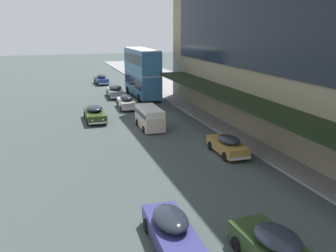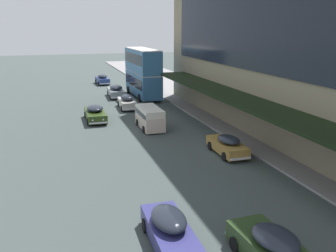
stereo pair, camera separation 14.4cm
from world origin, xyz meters
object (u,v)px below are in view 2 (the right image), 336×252
sedan_trailing_near (170,230)px  sedan_trailing_mid (272,247)px  transit_bus_kerbside_front (143,71)px  sedan_oncoming_front (95,113)px  sedan_second_near (227,145)px  sedan_lead_near (127,102)px  vw_van (149,117)px  sedan_far_back (116,91)px  sedan_lead_mid (102,79)px

sedan_trailing_near → sedan_trailing_mid: sedan_trailing_mid is taller
transit_bus_kerbside_front → sedan_oncoming_front: size_ratio=1.97×
sedan_oncoming_front → sedan_second_near: 15.32m
sedan_trailing_near → sedan_lead_near: sedan_lead_near is taller
sedan_trailing_near → vw_van: 19.06m
sedan_oncoming_front → sedan_far_back: 12.58m
sedan_trailing_near → sedan_second_near: bearing=52.5°
sedan_lead_mid → sedan_oncoming_front: sedan_lead_mid is taller
sedan_trailing_near → sedan_second_near: (7.62, 9.93, -0.01)m
sedan_second_near → transit_bus_kerbside_front: bearing=91.1°
transit_bus_kerbside_front → sedan_oncoming_front: 13.50m
sedan_far_back → sedan_trailing_mid: sedan_far_back is taller
sedan_lead_mid → sedan_trailing_near: 46.88m
sedan_far_back → sedan_lead_near: bearing=-90.1°
sedan_lead_mid → sedan_second_near: sedan_lead_mid is taller
sedan_trailing_near → sedan_lead_near: 27.78m
sedan_lead_near → sedan_lead_mid: bearing=90.4°
sedan_oncoming_front → sedan_far_back: size_ratio=0.99×
transit_bus_kerbside_front → vw_van: transit_bus_kerbside_front is taller
vw_van → sedan_lead_mid: bearing=90.9°
sedan_trailing_mid → transit_bus_kerbside_front: bearing=84.1°
sedan_lead_mid → sedan_trailing_near: (-3.61, -46.74, -0.04)m
transit_bus_kerbside_front → sedan_oncoming_front: transit_bus_kerbside_front is taller
sedan_lead_mid → sedan_trailing_near: bearing=-94.4°
sedan_far_back → vw_van: vw_van is taller
sedan_lead_mid → vw_van: 28.12m
sedan_trailing_mid → sedan_second_near: bearing=71.3°
sedan_oncoming_front → sedan_far_back: sedan_far_back is taller
transit_bus_kerbside_front → sedan_lead_near: transit_bus_kerbside_front is taller
sedan_oncoming_front → sedan_lead_near: sedan_lead_near is taller
sedan_trailing_near → sedan_lead_near: (3.74, 27.53, 0.05)m
sedan_oncoming_front → sedan_lead_near: 6.12m
sedan_oncoming_front → sedan_trailing_mid: sedan_trailing_mid is taller
sedan_trailing_near → sedan_second_near: sedan_trailing_near is taller
sedan_far_back → sedan_oncoming_front: bearing=-109.2°
sedan_oncoming_front → sedan_lead_near: (4.11, 4.54, 0.04)m
sedan_trailing_mid → sedan_oncoming_front: bearing=98.5°
sedan_oncoming_front → sedan_trailing_mid: (3.79, -25.49, 0.03)m
sedan_oncoming_front → sedan_trailing_near: bearing=-89.1°
sedan_trailing_near → sedan_far_back: bearing=83.9°
sedan_trailing_mid → sedan_lead_near: sedan_lead_near is taller
sedan_lead_mid → sedan_oncoming_front: size_ratio=0.90×
sedan_oncoming_front → vw_van: (4.40, -4.37, 0.35)m
transit_bus_kerbside_front → sedan_trailing_near: bearing=-101.9°
transit_bus_kerbside_front → vw_van: bearing=-101.6°
transit_bus_kerbside_front → sedan_lead_mid: 13.59m
transit_bus_kerbside_front → sedan_trailing_mid: bearing=-95.9°
sedan_lead_mid → sedan_lead_near: bearing=-89.6°
sedan_far_back → vw_van: 16.25m
sedan_trailing_mid → sedan_lead_near: bearing=89.4°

